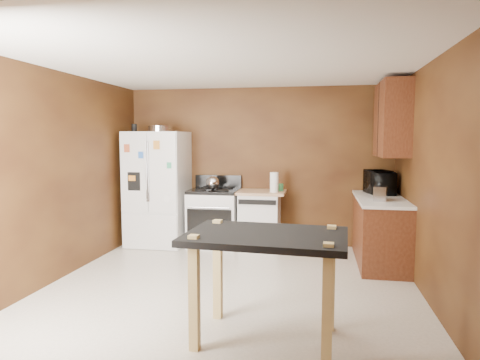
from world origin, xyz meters
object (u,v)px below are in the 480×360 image
(toaster, at_px, (380,193))
(microwave, at_px, (379,183))
(island, at_px, (266,249))
(roasting_pan, at_px, (160,129))
(pen_cup, at_px, (134,128))
(kettle, at_px, (213,183))
(green_canister, at_px, (280,187))
(gas_range, at_px, (214,217))
(dishwasher, at_px, (260,219))
(paper_towel, at_px, (274,182))
(refrigerator, at_px, (158,189))

(toaster, relative_size, microwave, 0.46)
(toaster, xyz_separation_m, island, (-1.20, -2.24, -0.21))
(island, bearing_deg, toaster, 61.68)
(roasting_pan, relative_size, microwave, 0.68)
(pen_cup, bearing_deg, kettle, 5.21)
(green_canister, bearing_deg, gas_range, -175.44)
(island, bearing_deg, dishwasher, 98.81)
(green_canister, bearing_deg, roasting_pan, -174.54)
(paper_towel, relative_size, refrigerator, 0.17)
(roasting_pan, bearing_deg, pen_cup, -172.16)
(toaster, bearing_deg, paper_towel, 167.08)
(microwave, height_order, island, microwave)
(pen_cup, distance_m, green_canister, 2.46)
(kettle, height_order, microwave, microwave)
(refrigerator, bearing_deg, island, -54.46)
(roasting_pan, relative_size, pen_cup, 3.09)
(kettle, relative_size, green_canister, 1.88)
(kettle, bearing_deg, pen_cup, -174.79)
(paper_towel, xyz_separation_m, green_canister, (0.07, 0.17, -0.09))
(refrigerator, distance_m, island, 3.61)
(dishwasher, bearing_deg, green_canister, 10.67)
(green_canister, xyz_separation_m, toaster, (1.37, -0.84, 0.05))
(paper_towel, bearing_deg, toaster, -25.07)
(pen_cup, height_order, dishwasher, pen_cup)
(dishwasher, xyz_separation_m, island, (0.47, -3.02, 0.33))
(roasting_pan, relative_size, gas_range, 0.34)
(roasting_pan, height_order, gas_range, roasting_pan)
(kettle, height_order, toaster, kettle)
(pen_cup, xyz_separation_m, paper_towel, (2.19, 0.06, -0.82))
(toaster, height_order, island, toaster)
(paper_towel, xyz_separation_m, toaster, (1.44, -0.67, -0.05))
(toaster, xyz_separation_m, gas_range, (-2.39, 0.76, -0.53))
(roasting_pan, height_order, toaster, roasting_pan)
(kettle, height_order, island, kettle)
(green_canister, relative_size, microwave, 0.20)
(pen_cup, relative_size, paper_towel, 0.41)
(green_canister, relative_size, refrigerator, 0.06)
(dishwasher, bearing_deg, roasting_pan, -175.57)
(pen_cup, distance_m, refrigerator, 1.02)
(toaster, relative_size, gas_range, 0.23)
(kettle, height_order, gas_range, kettle)
(kettle, relative_size, island, 0.16)
(green_canister, height_order, island, green_canister)
(roasting_pan, distance_m, microwave, 3.40)
(toaster, relative_size, dishwasher, 0.29)
(toaster, xyz_separation_m, microwave, (0.08, 0.69, 0.06))
(microwave, bearing_deg, kettle, 75.96)
(microwave, xyz_separation_m, dishwasher, (-1.75, 0.10, -0.60))
(kettle, bearing_deg, toaster, -16.72)
(microwave, bearing_deg, paper_towel, 77.23)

